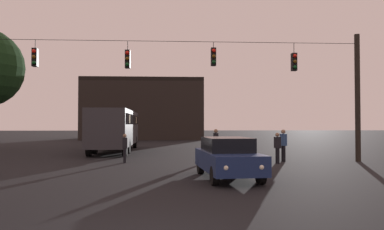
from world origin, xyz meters
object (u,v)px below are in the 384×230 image
(pedestrian_crossing_center, at_px, (216,142))
(pedestrian_near_bus, at_px, (125,147))
(city_bus, at_px, (116,126))
(pedestrian_crossing_right, at_px, (277,146))
(pedestrian_crossing_left, at_px, (283,143))
(car_near_right, at_px, (227,157))

(pedestrian_crossing_center, bearing_deg, pedestrian_near_bus, -159.91)
(pedestrian_crossing_center, bearing_deg, city_bus, 137.24)
(pedestrian_crossing_center, distance_m, pedestrian_crossing_right, 3.88)
(city_bus, distance_m, pedestrian_crossing_center, 9.19)
(pedestrian_crossing_left, xyz_separation_m, pedestrian_crossing_right, (-0.60, -0.93, -0.10))
(car_near_right, bearing_deg, pedestrian_crossing_center, 86.34)
(pedestrian_crossing_left, relative_size, pedestrian_crossing_center, 1.00)
(pedestrian_crossing_center, relative_size, pedestrian_near_bus, 1.15)
(car_near_right, xyz_separation_m, pedestrian_crossing_center, (0.48, 7.57, 0.19))
(car_near_right, relative_size, pedestrian_near_bus, 2.95)
(pedestrian_crossing_right, bearing_deg, city_bus, 137.34)
(pedestrian_crossing_left, bearing_deg, car_near_right, -123.88)
(car_near_right, height_order, pedestrian_crossing_center, pedestrian_crossing_center)
(pedestrian_crossing_right, bearing_deg, pedestrian_near_bus, 174.34)
(car_near_right, relative_size, pedestrian_crossing_left, 2.57)
(car_near_right, distance_m, pedestrian_near_bus, 7.31)
(car_near_right, distance_m, pedestrian_crossing_center, 7.58)
(city_bus, relative_size, pedestrian_crossing_left, 6.40)
(car_near_right, distance_m, pedestrian_crossing_left, 7.08)
(car_near_right, xyz_separation_m, pedestrian_crossing_left, (3.95, 5.88, 0.19))
(car_near_right, bearing_deg, city_bus, 114.33)
(car_near_right, relative_size, pedestrian_crossing_center, 2.57)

